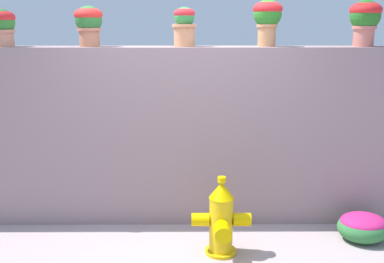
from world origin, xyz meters
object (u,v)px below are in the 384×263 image
(potted_plant_3, at_px, (184,24))
(potted_plant_2, at_px, (89,22))
(flower_bush_left, at_px, (363,226))
(potted_plant_1, at_px, (2,24))
(potted_plant_4, at_px, (267,16))
(fire_hydrant, at_px, (221,221))
(potted_plant_5, at_px, (365,17))

(potted_plant_3, bearing_deg, potted_plant_2, 179.97)
(flower_bush_left, bearing_deg, potted_plant_2, 168.81)
(potted_plant_1, distance_m, potted_plant_3, 1.84)
(potted_plant_2, bearing_deg, potted_plant_4, 0.39)
(potted_plant_1, relative_size, potted_plant_4, 0.80)
(potted_plant_1, xyz_separation_m, fire_hydrant, (2.18, -0.80, -1.78))
(potted_plant_2, distance_m, potted_plant_3, 0.97)
(flower_bush_left, bearing_deg, fire_hydrant, -168.99)
(potted_plant_1, relative_size, potted_plant_2, 0.92)
(potted_plant_2, bearing_deg, fire_hydrant, -32.13)
(potted_plant_2, relative_size, fire_hydrant, 0.54)
(potted_plant_4, bearing_deg, potted_plant_3, -179.13)
(potted_plant_2, height_order, flower_bush_left, potted_plant_2)
(potted_plant_5, relative_size, fire_hydrant, 0.61)
(potted_plant_3, relative_size, fire_hydrant, 0.52)
(potted_plant_1, distance_m, potted_plant_5, 3.67)
(potted_plant_1, height_order, flower_bush_left, potted_plant_1)
(potted_plant_4, relative_size, potted_plant_5, 1.01)
(potted_plant_5, height_order, fire_hydrant, potted_plant_5)
(potted_plant_3, relative_size, potted_plant_5, 0.85)
(potted_plant_2, relative_size, potted_plant_4, 0.87)
(potted_plant_1, distance_m, potted_plant_2, 0.87)
(potted_plant_1, height_order, potted_plant_3, potted_plant_3)
(potted_plant_1, relative_size, flower_bush_left, 0.74)
(potted_plant_4, height_order, fire_hydrant, potted_plant_4)
(flower_bush_left, bearing_deg, potted_plant_3, 163.05)
(fire_hydrant, relative_size, flower_bush_left, 1.51)
(potted_plant_1, bearing_deg, fire_hydrant, -20.11)
(potted_plant_2, relative_size, potted_plant_3, 1.03)
(potted_plant_1, bearing_deg, potted_plant_5, 0.35)
(potted_plant_2, bearing_deg, potted_plant_3, -0.03)
(fire_hydrant, bearing_deg, potted_plant_1, 159.89)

